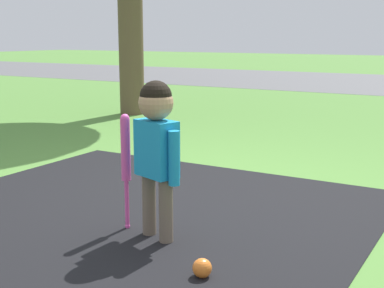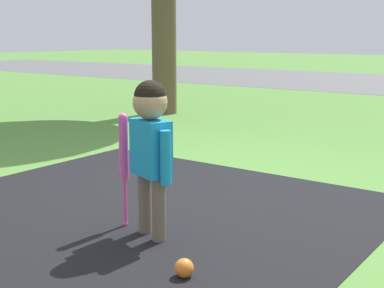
% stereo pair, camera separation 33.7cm
% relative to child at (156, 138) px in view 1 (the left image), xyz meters
% --- Properties ---
extents(ground_plane, '(60.00, 60.00, 0.00)m').
position_rel_child_xyz_m(ground_plane, '(-0.16, 0.71, -0.60)').
color(ground_plane, '#518438').
extents(child, '(0.36, 0.21, 0.92)m').
position_rel_child_xyz_m(child, '(0.00, 0.00, 0.00)').
color(child, '#6B5B4C').
rests_on(child, ground).
extents(baseball_bat, '(0.06, 0.06, 0.71)m').
position_rel_child_xyz_m(baseball_bat, '(-0.25, 0.04, -0.14)').
color(baseball_bat, '#E54CA5').
rests_on(baseball_bat, ground).
extents(sports_ball, '(0.10, 0.10, 0.10)m').
position_rel_child_xyz_m(sports_ball, '(0.48, -0.32, -0.55)').
color(sports_ball, orange).
rests_on(sports_ball, ground).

